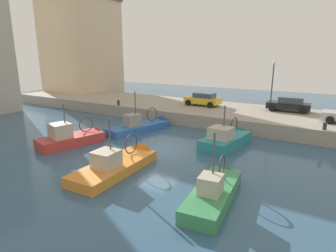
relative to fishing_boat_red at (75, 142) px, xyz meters
name	(u,v)px	position (x,y,z in m)	size (l,w,h in m)	color
water_surface	(157,150)	(2.09, -6.08, -0.16)	(80.00, 80.00, 0.00)	#335675
quay_wall	(218,114)	(13.59, -6.08, 0.44)	(9.00, 56.00, 1.20)	#9E9384
fishing_boat_red	(75,142)	(0.00, 0.00, 0.00)	(5.81, 3.13, 4.01)	#BC3833
fishing_boat_teal	(228,143)	(5.87, -9.98, -0.03)	(5.74, 2.77, 4.04)	teal
fishing_boat_green	(215,195)	(-2.11, -12.24, -0.06)	(6.04, 2.21, 4.08)	#388951
fishing_boat_blue	(142,128)	(6.04, -1.84, -0.05)	(6.98, 3.48, 4.40)	#2D60B7
fishing_boat_orange	(120,167)	(-1.92, -6.17, -0.05)	(6.65, 2.41, 4.15)	orange
parked_car_black	(289,104)	(15.57, -12.66, 1.77)	(2.09, 4.06, 1.44)	black
parked_car_yellow	(203,99)	(14.14, -4.13, 1.76)	(2.02, 3.85, 1.40)	gold
mooring_bollard_mid	(325,126)	(9.44, -16.08, 1.31)	(0.28, 0.28, 0.55)	#2D2D33
mooring_bollard_north	(118,103)	(9.44, 3.92, 1.31)	(0.28, 0.28, 0.55)	#2D2D33
quay_streetlamp	(273,78)	(15.09, -11.01, 4.29)	(0.36, 0.36, 4.83)	#38383D
waterfront_building_west_mid	(82,49)	(17.78, 18.45, 7.40)	(9.51, 9.29, 15.09)	beige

